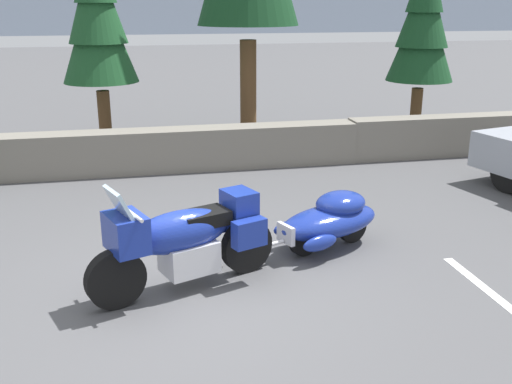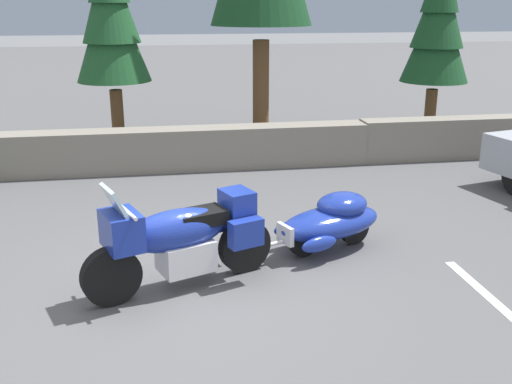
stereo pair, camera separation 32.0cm
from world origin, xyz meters
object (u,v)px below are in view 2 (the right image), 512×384
object	(u,v)px
pine_tree_far_right	(439,19)
car_shaped_trailer	(331,220)
pine_tree_secondary	(110,11)
touring_motorcycle	(180,237)

from	to	relation	value
pine_tree_far_right	car_shaped_trailer	bearing A→B (deg)	-125.61
pine_tree_far_right	pine_tree_secondary	bearing A→B (deg)	176.37
pine_tree_secondary	pine_tree_far_right	distance (m)	6.95
pine_tree_secondary	pine_tree_far_right	bearing A→B (deg)	-3.63
car_shaped_trailer	pine_tree_secondary	world-z (taller)	pine_tree_secondary
touring_motorcycle	pine_tree_secondary	bearing A→B (deg)	98.94
touring_motorcycle	pine_tree_secondary	distance (m)	7.12
car_shaped_trailer	pine_tree_far_right	size ratio (longest dim) A/B	0.49
car_shaped_trailer	pine_tree_far_right	bearing A→B (deg)	54.39
car_shaped_trailer	touring_motorcycle	bearing A→B (deg)	-158.98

